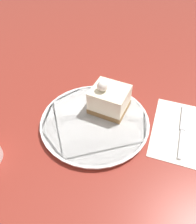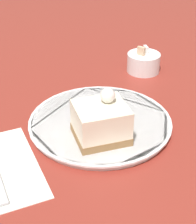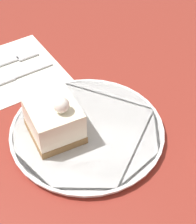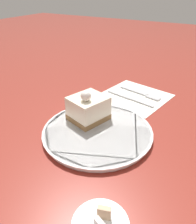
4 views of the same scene
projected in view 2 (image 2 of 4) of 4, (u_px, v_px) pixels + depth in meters
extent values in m
plane|color=maroon|center=(98.00, 132.00, 0.75)|extent=(4.00, 4.00, 0.00)
cylinder|color=white|center=(100.00, 123.00, 0.76)|extent=(0.28, 0.28, 0.01)
cylinder|color=white|center=(100.00, 121.00, 0.76)|extent=(0.29, 0.29, 0.00)
cube|color=olive|center=(101.00, 134.00, 0.71)|extent=(0.12, 0.11, 0.02)
cube|color=#EFE5C6|center=(101.00, 119.00, 0.69)|extent=(0.12, 0.11, 0.05)
sphere|color=white|center=(108.00, 95.00, 0.68)|extent=(0.03, 0.03, 0.03)
cylinder|color=white|center=(143.00, 63.00, 0.98)|extent=(0.09, 0.09, 0.05)
cube|color=#D8B28C|center=(141.00, 51.00, 0.95)|extent=(0.01, 0.02, 0.02)
cube|color=white|center=(146.00, 50.00, 0.97)|extent=(0.02, 0.02, 0.02)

